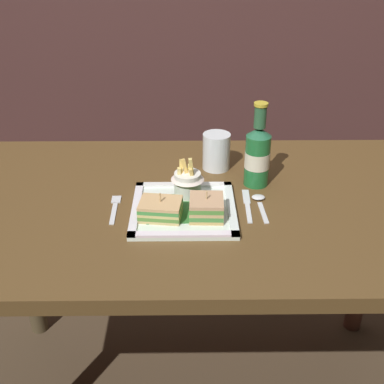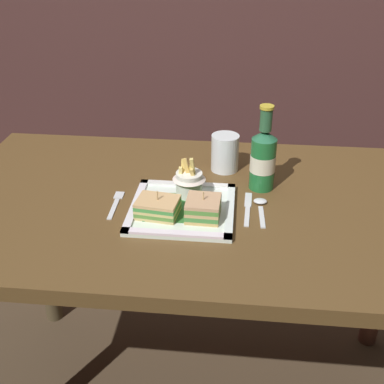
{
  "view_description": "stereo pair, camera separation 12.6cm",
  "coord_description": "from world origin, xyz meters",
  "px_view_note": "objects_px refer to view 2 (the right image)",
  "views": [
    {
      "loc": [
        -0.03,
        -1.13,
        1.43
      ],
      "look_at": [
        -0.02,
        -0.03,
        0.81
      ],
      "focal_mm": 46.11,
      "sensor_mm": 36.0,
      "label": 1
    },
    {
      "loc": [
        0.09,
        -1.12,
        1.43
      ],
      "look_at": [
        -0.02,
        -0.03,
        0.81
      ],
      "focal_mm": 46.11,
      "sensor_mm": 36.0,
      "label": 2
    }
  ],
  "objects_px": {
    "sandwich_half_left": "(158,207)",
    "water_glass": "(225,155)",
    "dining_table": "(201,233)",
    "fries_cup": "(189,180)",
    "sandwich_half_right": "(203,208)",
    "fork": "(116,203)",
    "spoon": "(261,206)",
    "square_plate": "(182,209)",
    "beer_bottle": "(263,158)",
    "knife": "(248,207)"
  },
  "relations": [
    {
      "from": "sandwich_half_right",
      "to": "fries_cup",
      "type": "height_order",
      "value": "fries_cup"
    },
    {
      "from": "dining_table",
      "to": "sandwich_half_right",
      "type": "distance_m",
      "value": 0.17
    },
    {
      "from": "water_glass",
      "to": "fork",
      "type": "xyz_separation_m",
      "value": [
        -0.27,
        -0.23,
        -0.04
      ]
    },
    {
      "from": "sandwich_half_right",
      "to": "water_glass",
      "type": "bearing_deg",
      "value": 82.2
    },
    {
      "from": "knife",
      "to": "fries_cup",
      "type": "bearing_deg",
      "value": 168.09
    },
    {
      "from": "spoon",
      "to": "beer_bottle",
      "type": "bearing_deg",
      "value": 88.63
    },
    {
      "from": "square_plate",
      "to": "beer_bottle",
      "type": "xyz_separation_m",
      "value": [
        0.2,
        0.15,
        0.08
      ]
    },
    {
      "from": "dining_table",
      "to": "water_glass",
      "type": "relative_size",
      "value": 12.86
    },
    {
      "from": "sandwich_half_right",
      "to": "water_glass",
      "type": "xyz_separation_m",
      "value": [
        0.04,
        0.29,
        0.01
      ]
    },
    {
      "from": "beer_bottle",
      "to": "water_glass",
      "type": "relative_size",
      "value": 2.19
    },
    {
      "from": "fork",
      "to": "spoon",
      "type": "height_order",
      "value": "spoon"
    },
    {
      "from": "sandwich_half_left",
      "to": "knife",
      "type": "bearing_deg",
      "value": 17.94
    },
    {
      "from": "square_plate",
      "to": "fork",
      "type": "height_order",
      "value": "square_plate"
    },
    {
      "from": "water_glass",
      "to": "knife",
      "type": "distance_m",
      "value": 0.23
    },
    {
      "from": "sandwich_half_right",
      "to": "knife",
      "type": "bearing_deg",
      "value": 33.26
    },
    {
      "from": "square_plate",
      "to": "beer_bottle",
      "type": "height_order",
      "value": "beer_bottle"
    },
    {
      "from": "knife",
      "to": "fork",
      "type": "bearing_deg",
      "value": -177.42
    },
    {
      "from": "sandwich_half_right",
      "to": "beer_bottle",
      "type": "relative_size",
      "value": 0.37
    },
    {
      "from": "fries_cup",
      "to": "knife",
      "type": "bearing_deg",
      "value": -11.91
    },
    {
      "from": "dining_table",
      "to": "fries_cup",
      "type": "bearing_deg",
      "value": 171.08
    },
    {
      "from": "beer_bottle",
      "to": "fries_cup",
      "type": "bearing_deg",
      "value": -156.91
    },
    {
      "from": "sandwich_half_left",
      "to": "fries_cup",
      "type": "bearing_deg",
      "value": 57.63
    },
    {
      "from": "dining_table",
      "to": "beer_bottle",
      "type": "distance_m",
      "value": 0.27
    },
    {
      "from": "sandwich_half_right",
      "to": "knife",
      "type": "xyz_separation_m",
      "value": [
        0.11,
        0.07,
        -0.03
      ]
    },
    {
      "from": "fork",
      "to": "sandwich_half_left",
      "type": "bearing_deg",
      "value": -24.89
    },
    {
      "from": "sandwich_half_left",
      "to": "water_glass",
      "type": "bearing_deg",
      "value": 62.17
    },
    {
      "from": "square_plate",
      "to": "fork",
      "type": "xyz_separation_m",
      "value": [
        -0.18,
        0.02,
        -0.0
      ]
    },
    {
      "from": "beer_bottle",
      "to": "fork",
      "type": "xyz_separation_m",
      "value": [
        -0.38,
        -0.13,
        -0.09
      ]
    },
    {
      "from": "fork",
      "to": "spoon",
      "type": "relative_size",
      "value": 1.04
    },
    {
      "from": "sandwich_half_left",
      "to": "water_glass",
      "type": "height_order",
      "value": "water_glass"
    },
    {
      "from": "beer_bottle",
      "to": "fork",
      "type": "relative_size",
      "value": 1.73
    },
    {
      "from": "knife",
      "to": "beer_bottle",
      "type": "bearing_deg",
      "value": 72.66
    },
    {
      "from": "sandwich_half_right",
      "to": "beer_bottle",
      "type": "height_order",
      "value": "beer_bottle"
    },
    {
      "from": "square_plate",
      "to": "water_glass",
      "type": "bearing_deg",
      "value": 69.0
    },
    {
      "from": "dining_table",
      "to": "fries_cup",
      "type": "distance_m",
      "value": 0.17
    },
    {
      "from": "square_plate",
      "to": "sandwich_half_right",
      "type": "relative_size",
      "value": 3.0
    },
    {
      "from": "fries_cup",
      "to": "fork",
      "type": "xyz_separation_m",
      "value": [
        -0.19,
        -0.05,
        -0.06
      ]
    },
    {
      "from": "sandwich_half_right",
      "to": "fries_cup",
      "type": "xyz_separation_m",
      "value": [
        -0.05,
        0.1,
        0.02
      ]
    },
    {
      "from": "sandwich_half_right",
      "to": "square_plate",
      "type": "bearing_deg",
      "value": 145.6
    },
    {
      "from": "beer_bottle",
      "to": "dining_table",
      "type": "bearing_deg",
      "value": -151.27
    },
    {
      "from": "dining_table",
      "to": "water_glass",
      "type": "xyz_separation_m",
      "value": [
        0.05,
        0.19,
        0.15
      ]
    },
    {
      "from": "spoon",
      "to": "knife",
      "type": "bearing_deg",
      "value": -169.84
    },
    {
      "from": "water_glass",
      "to": "beer_bottle",
      "type": "bearing_deg",
      "value": -43.73
    },
    {
      "from": "sandwich_half_right",
      "to": "beer_bottle",
      "type": "xyz_separation_m",
      "value": [
        0.15,
        0.19,
        0.06
      ]
    },
    {
      "from": "sandwich_half_left",
      "to": "spoon",
      "type": "height_order",
      "value": "sandwich_half_left"
    },
    {
      "from": "square_plate",
      "to": "sandwich_half_left",
      "type": "relative_size",
      "value": 2.38
    },
    {
      "from": "knife",
      "to": "spoon",
      "type": "bearing_deg",
      "value": 10.16
    },
    {
      "from": "square_plate",
      "to": "sandwich_half_left",
      "type": "bearing_deg",
      "value": -145.6
    },
    {
      "from": "sandwich_half_left",
      "to": "fork",
      "type": "xyz_separation_m",
      "value": [
        -0.12,
        0.06,
        -0.03
      ]
    },
    {
      "from": "fork",
      "to": "spoon",
      "type": "xyz_separation_m",
      "value": [
        0.38,
        0.02,
        0.0
      ]
    }
  ]
}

